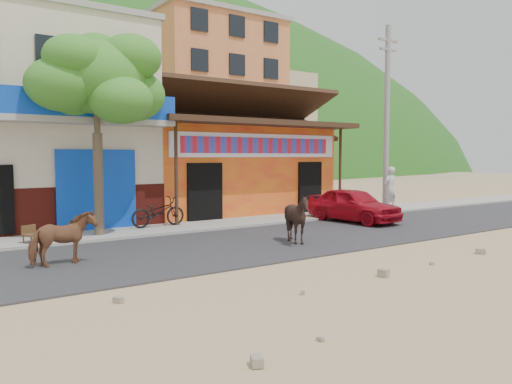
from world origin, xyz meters
TOP-DOWN VIEW (x-y plane):
  - ground at (0.00, 0.00)m, footprint 120.00×120.00m
  - road at (0.00, 2.50)m, footprint 60.00×5.00m
  - sidewalk at (0.00, 6.00)m, footprint 60.00×2.00m
  - dance_club at (2.00, 10.00)m, footprint 8.00×6.00m
  - cafe_building at (-5.50, 10.00)m, footprint 7.00×6.00m
  - apartment_front at (9.00, 24.00)m, footprint 9.00×9.00m
  - apartment_rear at (18.00, 30.00)m, footprint 8.00×8.00m
  - tree at (-4.60, 5.80)m, footprint 3.00×3.00m
  - utility_pole at (8.20, 6.00)m, footprint 0.24×0.24m
  - cow_tan at (-6.44, 2.46)m, footprint 1.49×0.88m
  - cow_dark at (-0.44, 1.66)m, footprint 1.63×1.58m
  - red_car at (4.15, 4.01)m, footprint 1.75×3.77m
  - scooter at (-2.48, 6.37)m, footprint 1.90×0.73m
  - pedestrian at (8.00, 5.58)m, footprint 0.71×0.50m
  - cafe_chair_right at (-6.51, 5.41)m, footprint 0.55×0.55m

SIDE VIEW (x-z plane):
  - ground at x=0.00m, z-range 0.00..0.00m
  - road at x=0.00m, z-range 0.00..0.04m
  - sidewalk at x=0.00m, z-range 0.00..0.12m
  - cafe_chair_right at x=-6.51m, z-range 0.12..1.00m
  - scooter at x=-2.48m, z-range 0.12..1.10m
  - cow_tan at x=-6.44m, z-range 0.04..1.22m
  - red_car at x=4.15m, z-range 0.04..1.29m
  - cow_dark at x=-0.44m, z-range 0.04..1.42m
  - pedestrian at x=8.00m, z-range 0.12..1.98m
  - dance_club at x=2.00m, z-range 0.00..3.60m
  - tree at x=-4.60m, z-range 0.12..6.12m
  - cafe_building at x=-5.50m, z-range 0.00..7.00m
  - utility_pole at x=8.20m, z-range 0.12..8.12m
  - apartment_rear at x=18.00m, z-range 0.00..10.00m
  - apartment_front at x=9.00m, z-range 0.00..12.00m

